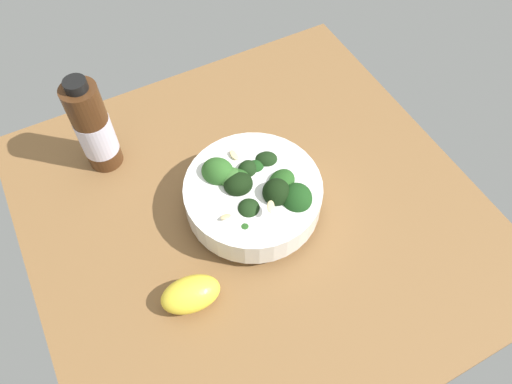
% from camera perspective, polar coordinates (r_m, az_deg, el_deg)
% --- Properties ---
extents(ground_plane, '(0.63, 0.63, 0.05)m').
position_cam_1_polar(ground_plane, '(0.72, -0.14, -3.26)').
color(ground_plane, brown).
extents(bowl_of_broccoli, '(0.19, 0.19, 0.09)m').
position_cam_1_polar(bowl_of_broccoli, '(0.67, -0.04, -0.04)').
color(bowl_of_broccoli, white).
rests_on(bowl_of_broccoli, ground_plane).
extents(lemon_wedge, '(0.06, 0.08, 0.04)m').
position_cam_1_polar(lemon_wedge, '(0.63, -7.72, -11.87)').
color(lemon_wedge, yellow).
rests_on(lemon_wedge, ground_plane).
extents(bottle_tall, '(0.05, 0.05, 0.16)m').
position_cam_1_polar(bottle_tall, '(0.73, -18.59, 7.08)').
color(bottle_tall, '#472814').
rests_on(bottle_tall, ground_plane).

